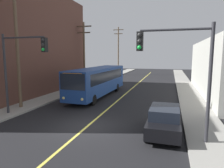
{
  "coord_description": "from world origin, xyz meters",
  "views": [
    {
      "loc": [
        5.04,
        -11.81,
        4.56
      ],
      "look_at": [
        0.0,
        5.85,
        2.0
      ],
      "focal_mm": 32.75,
      "sensor_mm": 36.0,
      "label": 1
    }
  ],
  "objects": [
    {
      "name": "sidewalk_left",
      "position": [
        -7.25,
        10.0,
        0.07
      ],
      "size": [
        2.5,
        90.0,
        0.15
      ],
      "primitive_type": "cube",
      "color": "gray",
      "rests_on": "ground"
    },
    {
      "name": "building_left_brick",
      "position": [
        -13.49,
        7.74,
        6.14
      ],
      "size": [
        10.0,
        22.36,
        12.27
      ],
      "color": "brown",
      "rests_on": "ground"
    },
    {
      "name": "utility_pole_mid",
      "position": [
        -7.41,
        16.63,
        5.26
      ],
      "size": [
        2.4,
        0.28,
        9.25
      ],
      "color": "brown",
      "rests_on": "sidewalk_left"
    },
    {
      "name": "utility_pole_near",
      "position": [
        -7.31,
        2.64,
        6.62
      ],
      "size": [
        2.4,
        0.28,
        11.88
      ],
      "color": "brown",
      "rests_on": "sidewalk_left"
    },
    {
      "name": "ground_plane",
      "position": [
        0.0,
        0.0,
        0.0
      ],
      "size": [
        120.0,
        120.0,
        0.0
      ],
      "primitive_type": "plane",
      "color": "black"
    },
    {
      "name": "lane_stripe_center",
      "position": [
        0.0,
        15.0,
        0.01
      ],
      "size": [
        0.16,
        60.0,
        0.01
      ],
      "primitive_type": "cube",
      "color": "#D8CC4C",
      "rests_on": "ground"
    },
    {
      "name": "traffic_signal_left_corner",
      "position": [
        -5.41,
        0.78,
        4.3
      ],
      "size": [
        3.75,
        0.48,
        6.0
      ],
      "color": "#2D2D33",
      "rests_on": "sidewalk_left"
    },
    {
      "name": "utility_pole_far",
      "position": [
        -6.95,
        35.59,
        6.16
      ],
      "size": [
        2.4,
        0.28,
        10.97
      ],
      "color": "brown",
      "rests_on": "sidewalk_left"
    },
    {
      "name": "sidewalk_right",
      "position": [
        7.25,
        10.0,
        0.07
      ],
      "size": [
        2.5,
        90.0,
        0.15
      ],
      "primitive_type": "cube",
      "color": "gray",
      "rests_on": "ground"
    },
    {
      "name": "traffic_signal_right_corner",
      "position": [
        5.41,
        -0.87,
        4.3
      ],
      "size": [
        3.75,
        0.48,
        6.0
      ],
      "color": "#2D2D33",
      "rests_on": "sidewalk_right"
    },
    {
      "name": "parked_car_black",
      "position": [
        4.83,
        0.08,
        0.84
      ],
      "size": [
        1.89,
        4.43,
        1.62
      ],
      "color": "black",
      "rests_on": "ground"
    },
    {
      "name": "city_bus",
      "position": [
        -2.71,
        9.74,
        1.82
      ],
      "size": [
        2.93,
        12.22,
        3.2
      ],
      "color": "navy",
      "rests_on": "ground"
    }
  ]
}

